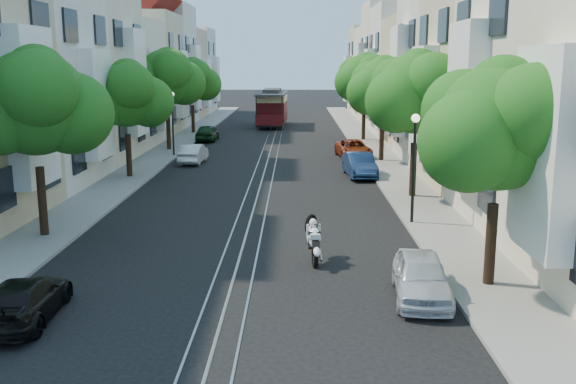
{
  "coord_description": "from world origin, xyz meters",
  "views": [
    {
      "loc": [
        1.8,
        -20.12,
        6.18
      ],
      "look_at": [
        1.52,
        3.38,
        1.41
      ],
      "focal_mm": 40.0,
      "sensor_mm": 36.0,
      "label": 1
    }
  ],
  "objects_px": {
    "tree_e_a": "(501,130)",
    "parked_car_e_mid": "(360,165)",
    "cable_car": "(272,106)",
    "tree_w_c": "(167,78)",
    "parked_car_w_far": "(207,133)",
    "tree_e_d": "(365,79)",
    "parked_car_w_near": "(24,300)",
    "lamp_west": "(172,114)",
    "sportbike_rider": "(313,238)",
    "parked_car_e_near": "(421,277)",
    "tree_e_b": "(417,95)",
    "tree_w_b": "(127,96)",
    "lamp_east": "(414,152)",
    "tree_e_c": "(384,88)",
    "parked_car_w_mid": "(193,153)",
    "tree_w_d": "(193,81)",
    "parked_car_e_far": "(354,149)",
    "tree_w_a": "(36,105)"
  },
  "relations": [
    {
      "from": "parked_car_w_far",
      "to": "cable_car",
      "type": "bearing_deg",
      "value": -110.67
    },
    {
      "from": "tree_w_d",
      "to": "lamp_east",
      "type": "distance_m",
      "value": 34.73
    },
    {
      "from": "sportbike_rider",
      "to": "parked_car_e_near",
      "type": "relative_size",
      "value": 0.5
    },
    {
      "from": "parked_car_w_near",
      "to": "lamp_west",
      "type": "bearing_deg",
      "value": -89.8
    },
    {
      "from": "tree_w_c",
      "to": "tree_e_d",
      "type": "bearing_deg",
      "value": 22.62
    },
    {
      "from": "tree_e_a",
      "to": "tree_e_b",
      "type": "height_order",
      "value": "tree_e_b"
    },
    {
      "from": "tree_e_b",
      "to": "lamp_east",
      "type": "xyz_separation_m",
      "value": [
        -0.96,
        -4.98,
        -1.89
      ]
    },
    {
      "from": "tree_e_a",
      "to": "parked_car_w_mid",
      "type": "height_order",
      "value": "tree_e_a"
    },
    {
      "from": "tree_e_b",
      "to": "lamp_east",
      "type": "distance_m",
      "value": 5.41
    },
    {
      "from": "tree_e_d",
      "to": "parked_car_e_far",
      "type": "height_order",
      "value": "tree_e_d"
    },
    {
      "from": "tree_e_b",
      "to": "lamp_west",
      "type": "distance_m",
      "value": 18.9
    },
    {
      "from": "parked_car_e_far",
      "to": "parked_car_w_near",
      "type": "relative_size",
      "value": 1.16
    },
    {
      "from": "parked_car_e_far",
      "to": "tree_w_b",
      "type": "bearing_deg",
      "value": -154.14
    },
    {
      "from": "tree_e_a",
      "to": "parked_car_e_mid",
      "type": "height_order",
      "value": "tree_e_a"
    },
    {
      "from": "tree_e_a",
      "to": "parked_car_w_mid",
      "type": "xyz_separation_m",
      "value": [
        -11.84,
        22.41,
        -3.8
      ]
    },
    {
      "from": "tree_w_b",
      "to": "sportbike_rider",
      "type": "distance_m",
      "value": 17.94
    },
    {
      "from": "tree_e_a",
      "to": "tree_e_d",
      "type": "distance_m",
      "value": 34.0
    },
    {
      "from": "cable_car",
      "to": "parked_car_e_near",
      "type": "bearing_deg",
      "value": -80.99
    },
    {
      "from": "parked_car_e_far",
      "to": "tree_e_b",
      "type": "bearing_deg",
      "value": -87.75
    },
    {
      "from": "tree_e_d",
      "to": "tree_w_c",
      "type": "xyz_separation_m",
      "value": [
        -14.4,
        -6.0,
        0.2
      ]
    },
    {
      "from": "tree_e_d",
      "to": "parked_car_e_mid",
      "type": "distance_m",
      "value": 17.03
    },
    {
      "from": "tree_w_a",
      "to": "tree_w_c",
      "type": "bearing_deg",
      "value": 90.0
    },
    {
      "from": "sportbike_rider",
      "to": "tree_w_d",
      "type": "bearing_deg",
      "value": 98.92
    },
    {
      "from": "tree_e_c",
      "to": "tree_e_d",
      "type": "bearing_deg",
      "value": 90.0
    },
    {
      "from": "parked_car_e_far",
      "to": "parked_car_w_far",
      "type": "xyz_separation_m",
      "value": [
        -10.86,
        9.11,
        0.06
      ]
    },
    {
      "from": "tree_w_b",
      "to": "sportbike_rider",
      "type": "relative_size",
      "value": 3.48
    },
    {
      "from": "cable_car",
      "to": "parked_car_e_mid",
      "type": "height_order",
      "value": "cable_car"
    },
    {
      "from": "tree_w_c",
      "to": "parked_car_w_far",
      "type": "relative_size",
      "value": 1.84
    },
    {
      "from": "lamp_east",
      "to": "tree_w_d",
      "type": "bearing_deg",
      "value": 112.8
    },
    {
      "from": "sportbike_rider",
      "to": "parked_car_e_near",
      "type": "distance_m",
      "value": 4.16
    },
    {
      "from": "tree_e_a",
      "to": "tree_w_a",
      "type": "height_order",
      "value": "tree_w_a"
    },
    {
      "from": "tree_e_c",
      "to": "parked_car_e_far",
      "type": "height_order",
      "value": "tree_e_c"
    },
    {
      "from": "tree_w_b",
      "to": "cable_car",
      "type": "bearing_deg",
      "value": 77.03
    },
    {
      "from": "tree_w_a",
      "to": "parked_car_e_near",
      "type": "xyz_separation_m",
      "value": [
        12.28,
        -5.87,
        -4.13
      ]
    },
    {
      "from": "tree_w_c",
      "to": "lamp_west",
      "type": "distance_m",
      "value": 3.81
    },
    {
      "from": "tree_e_b",
      "to": "tree_w_b",
      "type": "relative_size",
      "value": 1.07
    },
    {
      "from": "tree_e_b",
      "to": "tree_w_d",
      "type": "xyz_separation_m",
      "value": [
        -14.4,
        27.0,
        -0.13
      ]
    },
    {
      "from": "cable_car",
      "to": "lamp_east",
      "type": "bearing_deg",
      "value": -77.94
    },
    {
      "from": "parked_car_e_near",
      "to": "lamp_west",
      "type": "bearing_deg",
      "value": 119.11
    },
    {
      "from": "parked_car_e_mid",
      "to": "parked_car_w_near",
      "type": "distance_m",
      "value": 22.49
    },
    {
      "from": "parked_car_e_near",
      "to": "tree_e_b",
      "type": "bearing_deg",
      "value": 85.94
    },
    {
      "from": "tree_w_b",
      "to": "parked_car_w_far",
      "type": "height_order",
      "value": "tree_w_b"
    },
    {
      "from": "cable_car",
      "to": "parked_car_e_far",
      "type": "xyz_separation_m",
      "value": [
        6.1,
        -21.14,
        -1.37
      ]
    },
    {
      "from": "lamp_west",
      "to": "parked_car_w_far",
      "type": "height_order",
      "value": "lamp_west"
    },
    {
      "from": "tree_e_b",
      "to": "tree_w_b",
      "type": "distance_m",
      "value": 15.25
    },
    {
      "from": "lamp_west",
      "to": "parked_car_e_far",
      "type": "height_order",
      "value": "lamp_west"
    },
    {
      "from": "parked_car_w_near",
      "to": "tree_e_b",
      "type": "bearing_deg",
      "value": -132.69
    },
    {
      "from": "tree_e_d",
      "to": "lamp_east",
      "type": "xyz_separation_m",
      "value": [
        -0.96,
        -26.98,
        -2.02
      ]
    },
    {
      "from": "lamp_east",
      "to": "tree_e_b",
      "type": "bearing_deg",
      "value": 79.07
    },
    {
      "from": "tree_e_a",
      "to": "tree_w_d",
      "type": "xyz_separation_m",
      "value": [
        -14.4,
        39.0,
        0.2
      ]
    }
  ]
}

